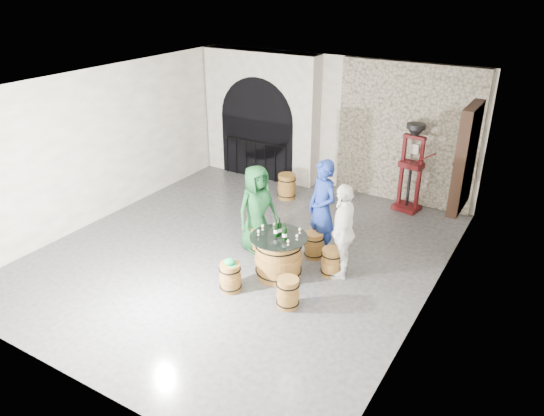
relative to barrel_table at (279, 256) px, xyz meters
The scene contains 31 objects.
ground 1.15m from the barrel_table, 159.59° to the left, with size 8.00×8.00×0.00m, color #313134.
wall_back 4.65m from the barrel_table, 103.05° to the left, with size 8.00×8.00×0.00m, color white.
wall_front 3.95m from the barrel_table, 105.64° to the right, with size 8.00×8.00×0.00m, color white.
wall_left 4.69m from the barrel_table, behind, with size 8.00×8.00×0.00m, color white.
wall_right 2.79m from the barrel_table, ahead, with size 8.00×8.00×0.00m, color white.
ceiling 3.01m from the barrel_table, 159.59° to the left, with size 8.00×8.00×0.00m, color beige.
stone_facing_panel 4.55m from the barrel_table, 79.69° to the left, with size 3.20×0.12×3.18m, color #ADA38A.
arched_opening 5.18m from the barrel_table, 125.31° to the left, with size 3.10×0.60×3.19m.
shuttered_window 3.91m from the barrel_table, 49.58° to the left, with size 0.23×1.10×2.00m.
barrel_table is the anchor object (origin of this frame).
barrel_stool_left 0.95m from the barrel_table, 142.94° to the left, with size 0.38×0.38×0.51m.
barrel_stool_far 0.95m from the barrel_table, 74.98° to the left, with size 0.38×0.38×0.51m.
barrel_stool_right 0.95m from the barrel_table, 32.70° to the left, with size 0.38×0.38×0.51m.
barrel_stool_near_right 0.95m from the barrel_table, 50.58° to the right, with size 0.38×0.38×0.51m.
barrel_stool_near_left 0.95m from the barrel_table, 119.84° to the right, with size 0.38×0.38×0.51m.
green_cap 0.95m from the barrel_table, 119.60° to the right, with size 0.24×0.19×0.10m.
person_green 1.18m from the barrel_table, 142.94° to the left, with size 0.83×0.54×1.71m, color #13441F.
person_blue 1.26m from the barrel_table, 74.98° to the left, with size 0.69×0.45×1.89m, color navy.
person_white 1.21m from the barrel_table, 32.70° to the left, with size 1.02×0.43×1.74m, color white.
wine_bottle_left 0.53m from the barrel_table, 161.97° to the right, with size 0.08×0.08×0.32m.
wine_bottle_center 0.55m from the barrel_table, 21.63° to the right, with size 0.08×0.08×0.32m.
wine_bottle_right 0.53m from the barrel_table, 108.64° to the left, with size 0.08×0.08×0.32m.
tasting_glass_a 0.57m from the barrel_table, 158.21° to the right, with size 0.05×0.05×0.10m, color #BA5E24, non-canonical shape.
tasting_glass_b 0.55m from the barrel_table, 10.81° to the left, with size 0.05×0.05×0.10m, color #BA5E24, non-canonical shape.
tasting_glass_c 0.55m from the barrel_table, 133.06° to the left, with size 0.05×0.05×0.10m, color #BA5E24, non-canonical shape.
tasting_glass_d 0.59m from the barrel_table, 50.12° to the left, with size 0.05×0.05×0.10m, color #BA5E24, non-canonical shape.
tasting_glass_e 0.56m from the barrel_table, 32.38° to the right, with size 0.05×0.05×0.10m, color #BA5E24, non-canonical shape.
tasting_glass_f 0.58m from the barrel_table, 168.55° to the left, with size 0.05×0.05×0.10m, color #BA5E24, non-canonical shape.
side_barrel 3.46m from the barrel_table, 117.01° to the left, with size 0.45×0.45×0.60m.
corking_press 4.13m from the barrel_table, 74.38° to the left, with size 0.84×0.53×2.00m.
control_box 4.47m from the barrel_table, 76.27° to the left, with size 0.18×0.10×0.22m, color silver.
Camera 1 is at (4.95, -7.17, 4.96)m, focal length 34.00 mm.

